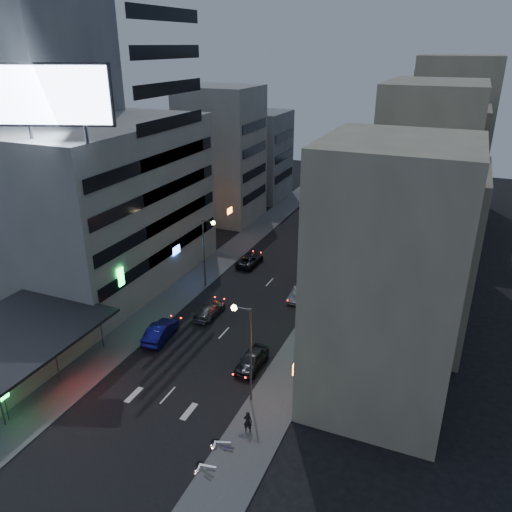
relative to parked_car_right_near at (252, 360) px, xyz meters
The scene contains 29 objects.
ground 11.08m from the parked_car_right_near, 114.86° to the right, with size 180.00×180.00×0.00m, color black.
sidewalk_left 23.65m from the parked_car_right_near, 122.35° to the left, with size 4.00×120.00×0.12m, color #4C4C4F.
sidewalk_right 20.26m from the parked_car_right_near, 80.47° to the left, with size 4.00×120.00×0.12m, color #4C4C4F.
food_court 20.25m from the parked_car_right_near, 156.59° to the right, with size 11.00×13.00×3.88m.
white_building 25.22m from the parked_car_right_near, 155.27° to the left, with size 14.00×24.00×18.00m, color #A2A29D.
grey_tower 37.04m from the parked_car_right_near, 157.06° to the left, with size 10.00×14.00×34.00m, color gray.
shophouse_near 13.89m from the parked_car_right_near, ahead, with size 10.00×11.00×20.00m, color #B4AC8D.
shophouse_mid 17.71m from the parked_car_right_near, 47.81° to the left, with size 11.00×12.00×16.00m, color gray.
shophouse_far 28.91m from the parked_car_right_near, 67.48° to the left, with size 10.00×14.00×22.00m, color #B4AC8D.
far_left_a 41.41m from the parked_car_right_near, 119.95° to the left, with size 11.00×10.00×20.00m, color #A2A29D.
far_left_b 52.66m from the parked_car_right_near, 113.29° to the left, with size 12.00×10.00×15.00m, color gray.
far_right_a 42.23m from the parked_car_right_near, 74.81° to the left, with size 11.00×12.00×18.00m, color gray.
far_right_b 56.29m from the parked_car_right_near, 78.12° to the left, with size 12.00×12.00×24.00m, color #B4AC8D.
billboard 27.36m from the parked_car_right_near, behind, with size 9.52×3.75×6.20m.
street_lamp_right_near 6.26m from the parked_car_right_near, 72.70° to the right, with size 1.60×0.44×8.02m.
street_lamp_left 16.61m from the parked_car_right_near, 131.40° to the left, with size 1.60×0.44×8.02m.
street_lamp_right_far 30.35m from the parked_car_right_near, 87.60° to the left, with size 1.60×0.44×8.02m.
parked_car_right_near is the anchor object (origin of this frame).
parked_car_right_mid 13.49m from the parked_car_right_near, 90.65° to the left, with size 1.47×4.20×1.39m, color gray.
parked_car_left 21.55m from the parked_car_right_near, 113.97° to the left, with size 2.17×4.70×1.31m, color #242528.
parked_car_right_far 29.77m from the parked_car_right_near, 88.17° to the left, with size 2.29×5.63×1.63m, color #92969A.
road_car_blue 9.68m from the parked_car_right_near, behind, with size 1.68×4.83×1.59m, color navy.
road_car_silver 9.88m from the parked_car_right_near, 139.34° to the left, with size 1.86×4.58×1.33m, color gray.
person 7.85m from the parked_car_right_near, 68.79° to the right, with size 0.62×0.41×1.71m, color black.
scooter_black_a 12.14m from the parked_car_right_near, 77.89° to the right, with size 1.70×0.57×1.04m, color black, non-canonical shape.
scooter_silver_a 11.28m from the parked_car_right_near, 78.34° to the right, with size 1.77×0.59×1.08m, color #97999E, non-canonical shape.
scooter_blue 9.55m from the parked_car_right_near, 76.04° to the right, with size 1.61×0.54×0.98m, color navy, non-canonical shape.
scooter_black_b 9.47m from the parked_car_right_near, 73.71° to the right, with size 1.85×0.62×1.13m, color black, non-canonical shape.
scooter_silver_b 8.95m from the parked_car_right_near, 75.94° to the right, with size 1.75×0.58×1.07m, color #95969C, non-canonical shape.
Camera 1 is at (18.83, -22.65, 25.56)m, focal length 35.00 mm.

